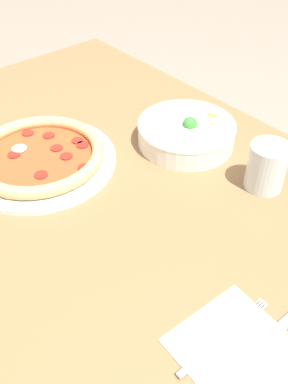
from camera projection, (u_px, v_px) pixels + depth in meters
ground_plane at (126, 374)px, 1.34m from camera, size 8.00×8.00×0.00m
dining_table at (117, 228)px, 0.91m from camera, size 1.28×0.84×0.77m
pizza at (39, 157)px, 0.88m from camera, size 0.32×0.32×0.04m
bowl at (187, 131)px, 0.93m from camera, size 0.21×0.21×0.07m
napkin at (236, 350)px, 0.58m from camera, size 0.16×0.16×0.00m
fork at (223, 337)px, 0.59m from camera, size 0.02×0.18×0.00m
knife at (243, 363)px, 0.56m from camera, size 0.02×0.23×0.01m
glass at (267, 167)px, 0.81m from camera, size 0.08×0.08×0.09m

